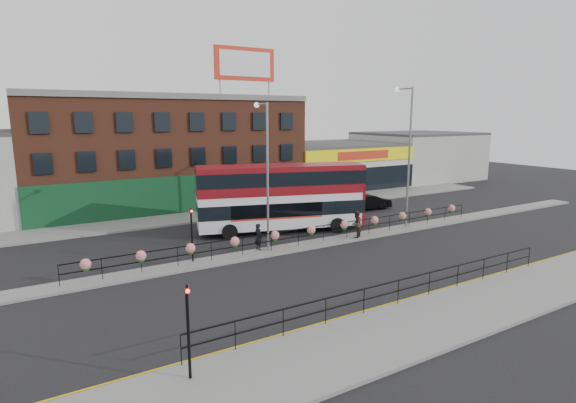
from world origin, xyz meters
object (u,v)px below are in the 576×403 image
lamp_column_west (266,164)px  lamp_column_east (407,145)px  pedestrian_b (356,224)px  pedestrian_a (258,237)px  car (369,202)px  double_decker_bus (281,191)px

lamp_column_west → lamp_column_east: lamp_column_east is taller
lamp_column_east → pedestrian_b: bearing=-171.4°
pedestrian_b → pedestrian_a: bearing=-41.8°
pedestrian_a → pedestrian_b: size_ratio=0.89×
car → pedestrian_a: size_ratio=2.58×
pedestrian_a → lamp_column_west: lamp_column_west is taller
lamp_column_east → lamp_column_west: bearing=-179.4°
double_decker_bus → lamp_column_west: 5.81m
double_decker_bus → pedestrian_a: 5.77m
pedestrian_b → lamp_column_east: (5.33, 0.81, 5.25)m
pedestrian_b → lamp_column_east: 7.52m
double_decker_bus → pedestrian_b: 6.05m
lamp_column_west → lamp_column_east: bearing=0.6°
lamp_column_west → car: bearing=25.2°
lamp_column_east → double_decker_bus: bearing=155.9°
double_decker_bus → pedestrian_b: bearing=-54.7°
pedestrian_a → pedestrian_b: 7.21m
car → pedestrian_a: bearing=115.2°
double_decker_bus → pedestrian_b: double_decker_bus is taller
double_decker_bus → pedestrian_b: size_ratio=6.60×
pedestrian_b → lamp_column_west: 8.09m
car → lamp_column_west: size_ratio=0.48×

